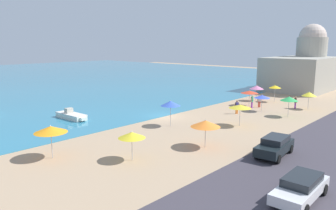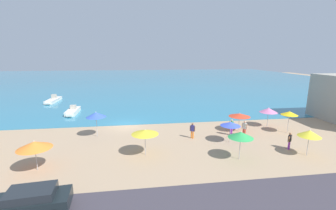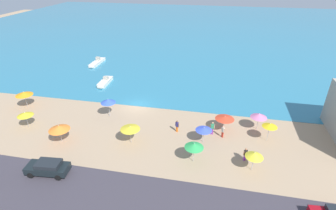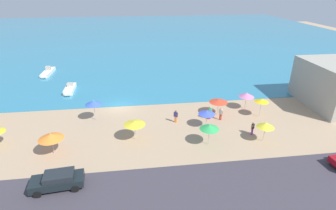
{
  "view_description": "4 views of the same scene",
  "coord_description": "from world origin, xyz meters",
  "px_view_note": "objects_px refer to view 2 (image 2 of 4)",
  "views": [
    {
      "loc": [
        -27.45,
        -25.58,
        8.46
      ],
      "look_at": [
        -2.61,
        -2.96,
        2.11
      ],
      "focal_mm": 35.0,
      "sensor_mm": 36.0,
      "label": 1
    },
    {
      "loc": [
        1.41,
        -27.08,
        8.43
      ],
      "look_at": [
        5.5,
        1.83,
        2.01
      ],
      "focal_mm": 24.0,
      "sensor_mm": 36.0,
      "label": 2
    },
    {
      "loc": [
        11.39,
        -32.95,
        18.89
      ],
      "look_at": [
        5.08,
        -1.69,
        1.64
      ],
      "focal_mm": 28.0,
      "sensor_mm": 36.0,
      "label": 3
    },
    {
      "loc": [
        2.39,
        -33.6,
        15.63
      ],
      "look_at": [
        6.26,
        -3.98,
        1.7
      ],
      "focal_mm": 28.0,
      "sensor_mm": 36.0,
      "label": 4
    }
  ],
  "objects_px": {
    "beach_umbrella_1": "(145,132)",
    "beach_umbrella_9": "(269,110)",
    "beach_umbrella_0": "(310,133)",
    "bather_0": "(192,130)",
    "beach_umbrella_6": "(34,145)",
    "parked_car_0": "(29,201)",
    "beach_umbrella_2": "(289,113)",
    "beach_umbrella_3": "(96,115)",
    "bather_3": "(244,127)",
    "bather_1": "(231,126)",
    "skiff_nearshore": "(53,100)",
    "bather_2": "(290,140)",
    "beach_umbrella_7": "(240,115)",
    "beach_umbrella_10": "(230,124)",
    "skiff_offshore": "(73,111)",
    "beach_umbrella_4": "(241,135)"
  },
  "relations": [
    {
      "from": "beach_umbrella_7",
      "to": "beach_umbrella_1",
      "type": "bearing_deg",
      "value": -156.1
    },
    {
      "from": "beach_umbrella_3",
      "to": "bather_3",
      "type": "height_order",
      "value": "beach_umbrella_3"
    },
    {
      "from": "bather_2",
      "to": "beach_umbrella_4",
      "type": "bearing_deg",
      "value": -166.59
    },
    {
      "from": "beach_umbrella_6",
      "to": "beach_umbrella_10",
      "type": "distance_m",
      "value": 16.94
    },
    {
      "from": "bather_2",
      "to": "bather_3",
      "type": "distance_m",
      "value": 4.6
    },
    {
      "from": "beach_umbrella_10",
      "to": "bather_1",
      "type": "distance_m",
      "value": 2.26
    },
    {
      "from": "beach_umbrella_9",
      "to": "bather_3",
      "type": "relative_size",
      "value": 1.42
    },
    {
      "from": "beach_umbrella_0",
      "to": "beach_umbrella_2",
      "type": "distance_m",
      "value": 6.02
    },
    {
      "from": "bather_0",
      "to": "beach_umbrella_3",
      "type": "bearing_deg",
      "value": 168.85
    },
    {
      "from": "beach_umbrella_9",
      "to": "beach_umbrella_10",
      "type": "height_order",
      "value": "beach_umbrella_9"
    },
    {
      "from": "bather_0",
      "to": "bather_1",
      "type": "height_order",
      "value": "bather_1"
    },
    {
      "from": "beach_umbrella_6",
      "to": "parked_car_0",
      "type": "relative_size",
      "value": 0.56
    },
    {
      "from": "beach_umbrella_6",
      "to": "beach_umbrella_4",
      "type": "bearing_deg",
      "value": -1.5
    },
    {
      "from": "beach_umbrella_3",
      "to": "beach_umbrella_4",
      "type": "relative_size",
      "value": 1.11
    },
    {
      "from": "beach_umbrella_2",
      "to": "skiff_nearshore",
      "type": "height_order",
      "value": "beach_umbrella_2"
    },
    {
      "from": "beach_umbrella_9",
      "to": "parked_car_0",
      "type": "height_order",
      "value": "beach_umbrella_9"
    },
    {
      "from": "bather_1",
      "to": "skiff_offshore",
      "type": "relative_size",
      "value": 0.38
    },
    {
      "from": "bather_1",
      "to": "beach_umbrella_4",
      "type": "bearing_deg",
      "value": -106.85
    },
    {
      "from": "bather_2",
      "to": "beach_umbrella_7",
      "type": "bearing_deg",
      "value": 113.24
    },
    {
      "from": "skiff_nearshore",
      "to": "beach_umbrella_0",
      "type": "bearing_deg",
      "value": -42.54
    },
    {
      "from": "beach_umbrella_3",
      "to": "bather_3",
      "type": "bearing_deg",
      "value": -7.41
    },
    {
      "from": "beach_umbrella_2",
      "to": "bather_1",
      "type": "relative_size",
      "value": 1.42
    },
    {
      "from": "beach_umbrella_4",
      "to": "skiff_nearshore",
      "type": "height_order",
      "value": "beach_umbrella_4"
    },
    {
      "from": "beach_umbrella_9",
      "to": "beach_umbrella_2",
      "type": "bearing_deg",
      "value": -68.34
    },
    {
      "from": "beach_umbrella_1",
      "to": "beach_umbrella_9",
      "type": "bearing_deg",
      "value": 21.54
    },
    {
      "from": "beach_umbrella_1",
      "to": "bather_3",
      "type": "xyz_separation_m",
      "value": [
        10.69,
        3.23,
        -1.13
      ]
    },
    {
      "from": "bather_3",
      "to": "parked_car_0",
      "type": "height_order",
      "value": "bather_3"
    },
    {
      "from": "bather_2",
      "to": "skiff_offshore",
      "type": "relative_size",
      "value": 0.34
    },
    {
      "from": "beach_umbrella_10",
      "to": "beach_umbrella_7",
      "type": "bearing_deg",
      "value": 51.9
    },
    {
      "from": "parked_car_0",
      "to": "skiff_nearshore",
      "type": "distance_m",
      "value": 33.41
    },
    {
      "from": "beach_umbrella_7",
      "to": "beach_umbrella_9",
      "type": "distance_m",
      "value": 4.37
    },
    {
      "from": "beach_umbrella_2",
      "to": "bather_1",
      "type": "height_order",
      "value": "beach_umbrella_2"
    },
    {
      "from": "bather_0",
      "to": "skiff_nearshore",
      "type": "height_order",
      "value": "bather_0"
    },
    {
      "from": "bather_0",
      "to": "bather_1",
      "type": "distance_m",
      "value": 4.38
    },
    {
      "from": "beach_umbrella_9",
      "to": "skiff_nearshore",
      "type": "distance_m",
      "value": 36.59
    },
    {
      "from": "bather_0",
      "to": "parked_car_0",
      "type": "height_order",
      "value": "bather_0"
    },
    {
      "from": "beach_umbrella_4",
      "to": "bather_2",
      "type": "xyz_separation_m",
      "value": [
        5.45,
        1.3,
        -1.24
      ]
    },
    {
      "from": "skiff_nearshore",
      "to": "bather_3",
      "type": "bearing_deg",
      "value": -39.52
    },
    {
      "from": "beach_umbrella_0",
      "to": "bather_0",
      "type": "xyz_separation_m",
      "value": [
        -8.79,
        5.4,
        -1.07
      ]
    },
    {
      "from": "beach_umbrella_2",
      "to": "beach_umbrella_0",
      "type": "bearing_deg",
      "value": -111.21
    },
    {
      "from": "bather_2",
      "to": "parked_car_0",
      "type": "height_order",
      "value": "bather_2"
    },
    {
      "from": "beach_umbrella_2",
      "to": "bather_0",
      "type": "distance_m",
      "value": 11.05
    },
    {
      "from": "beach_umbrella_6",
      "to": "beach_umbrella_7",
      "type": "distance_m",
      "value": 20.02
    },
    {
      "from": "beach_umbrella_7",
      "to": "bather_0",
      "type": "height_order",
      "value": "beach_umbrella_7"
    },
    {
      "from": "beach_umbrella_9",
      "to": "bather_1",
      "type": "bearing_deg",
      "value": -157.68
    },
    {
      "from": "bather_0",
      "to": "bather_3",
      "type": "distance_m",
      "value": 5.68
    },
    {
      "from": "bather_1",
      "to": "beach_umbrella_0",
      "type": "bearing_deg",
      "value": -52.3
    },
    {
      "from": "beach_umbrella_1",
      "to": "beach_umbrella_10",
      "type": "xyz_separation_m",
      "value": [
        8.43,
        1.76,
        -0.18
      ]
    },
    {
      "from": "parked_car_0",
      "to": "bather_1",
      "type": "bearing_deg",
      "value": 33.2
    },
    {
      "from": "beach_umbrella_4",
      "to": "bather_0",
      "type": "distance_m",
      "value": 6.03
    }
  ]
}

